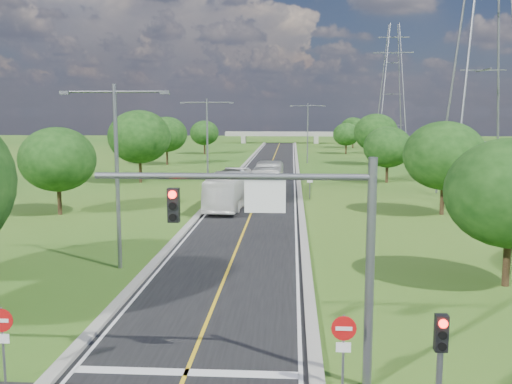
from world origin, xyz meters
TOP-DOWN VIEW (x-y plane):
  - ground at (0.00, 60.00)m, footprint 260.00×260.00m
  - road at (0.00, 66.00)m, footprint 8.00×150.00m
  - curb_left at (-4.25, 66.00)m, footprint 0.50×150.00m
  - curb_right at (4.25, 66.00)m, footprint 0.50×150.00m
  - signal_mast at (3.68, -1.00)m, footprint 8.54×0.33m
  - signal_pole_right at (7.20, -4.00)m, footprint 0.32×0.31m
  - do_not_enter_left at (-5.60, -1.52)m, footprint 0.76×0.11m
  - do_not_enter_right at (5.00, -1.52)m, footprint 0.76×0.11m
  - speed_limit_sign at (5.20, 37.98)m, footprint 0.55×0.09m
  - overpass at (0.00, 140.00)m, footprint 30.00×3.00m
  - streetlight_near_left at (-6.00, 12.00)m, footprint 5.90×0.25m
  - streetlight_mid_left at (-6.00, 45.00)m, footprint 5.90×0.25m
  - streetlight_far_right at (6.00, 78.00)m, footprint 5.90×0.25m
  - power_tower_near at (22.00, 40.00)m, footprint 9.00×6.40m
  - power_tower_far at (26.00, 115.00)m, footprint 9.00×6.40m
  - tree_lb at (-16.00, 28.00)m, footprint 6.30×6.30m
  - tree_lc at (-15.00, 50.00)m, footprint 7.56×7.56m
  - tree_ld at (-17.00, 74.00)m, footprint 6.72×6.72m
  - tree_le at (-14.50, 98.00)m, footprint 5.88×5.88m
  - tree_ra at (14.00, 10.00)m, footprint 6.30×6.30m
  - tree_rb at (16.00, 30.00)m, footprint 6.72×6.72m
  - tree_rc at (15.00, 52.00)m, footprint 5.88×5.88m
  - tree_rd at (17.00, 76.00)m, footprint 7.14×7.14m
  - tree_re at (14.50, 100.00)m, footprint 5.46×5.46m
  - tree_rf at (18.00, 120.00)m, footprint 6.30×6.30m
  - bus_outbound at (1.00, 39.72)m, footprint 2.90×11.91m
  - bus_inbound at (-2.19, 32.40)m, footprint 3.32×11.68m

SIDE VIEW (x-z plane):
  - ground at x=0.00m, z-range 0.00..0.00m
  - road at x=0.00m, z-range 0.00..0.06m
  - curb_left at x=-4.25m, z-range 0.00..0.22m
  - curb_right at x=4.25m, z-range 0.00..0.22m
  - speed_limit_sign at x=5.20m, z-range 0.40..2.80m
  - bus_inbound at x=-2.19m, z-range 0.06..3.28m
  - bus_outbound at x=1.00m, z-range 0.06..3.37m
  - do_not_enter_left at x=-5.60m, z-range 0.52..3.02m
  - do_not_enter_right at x=5.00m, z-range 0.52..3.02m
  - signal_pole_right at x=7.20m, z-range 0.60..4.07m
  - overpass at x=0.00m, z-range 0.81..4.01m
  - tree_re at x=14.50m, z-range 0.85..7.20m
  - tree_le at x=-14.50m, z-range 0.91..7.75m
  - tree_rc at x=15.00m, z-range 0.91..7.75m
  - tree_lb at x=-16.00m, z-range 0.98..8.31m
  - tree_ra at x=14.00m, z-range 0.98..8.31m
  - tree_rf at x=18.00m, z-range 0.98..8.31m
  - signal_mast at x=3.68m, z-range 1.31..8.51m
  - tree_ld at x=-17.00m, z-range 1.05..8.86m
  - tree_rb at x=16.00m, z-range 1.05..8.86m
  - tree_rd at x=17.00m, z-range 1.11..9.42m
  - tree_lc at x=-15.00m, z-range 1.18..9.97m
  - streetlight_near_left at x=-6.00m, z-range 0.94..10.94m
  - streetlight_mid_left at x=-6.00m, z-range 0.94..10.94m
  - streetlight_far_right at x=6.00m, z-range 0.94..10.94m
  - power_tower_near at x=22.00m, z-range 0.01..28.01m
  - power_tower_far at x=26.00m, z-range 0.01..28.01m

